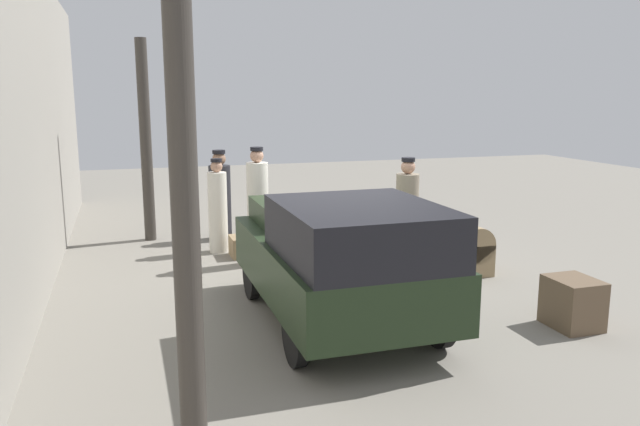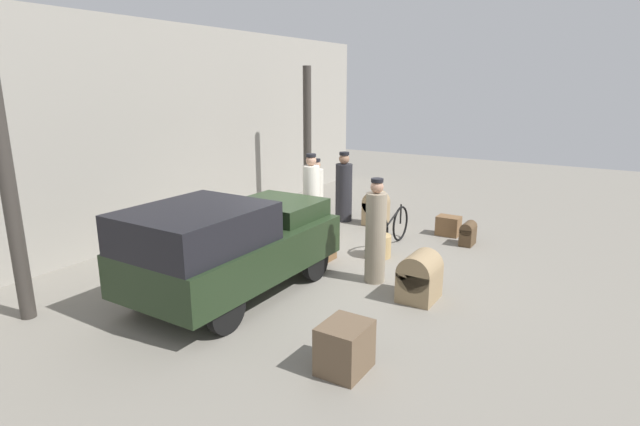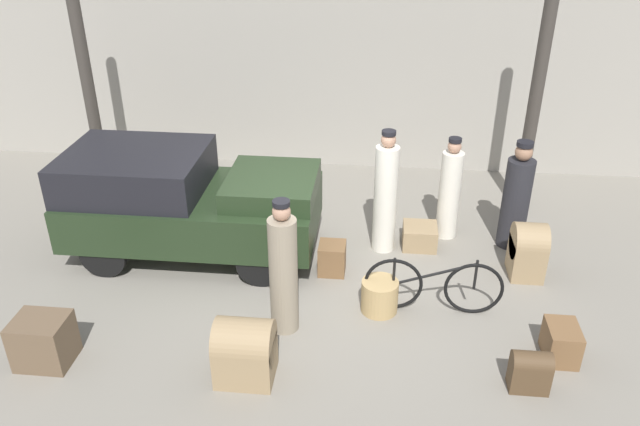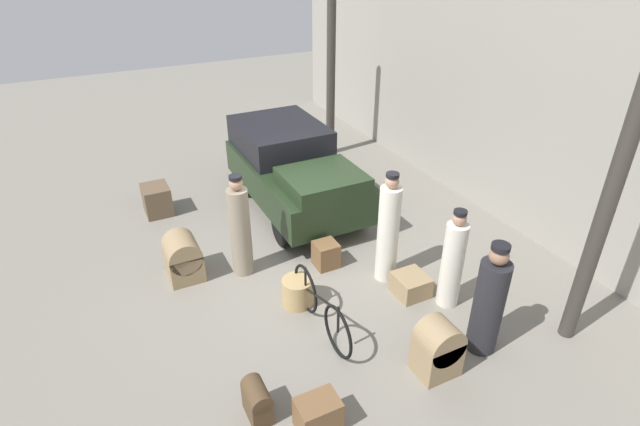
{
  "view_description": "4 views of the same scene",
  "coord_description": "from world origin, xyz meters",
  "px_view_note": "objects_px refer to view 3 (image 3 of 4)",
  "views": [
    {
      "loc": [
        -8.48,
        2.95,
        2.71
      ],
      "look_at": [
        0.2,
        0.2,
        0.95
      ],
      "focal_mm": 35.0,
      "sensor_mm": 36.0,
      "label": 1
    },
    {
      "loc": [
        -7.28,
        -4.47,
        3.25
      ],
      "look_at": [
        0.2,
        0.2,
        0.95
      ],
      "focal_mm": 28.0,
      "sensor_mm": 36.0,
      "label": 2
    },
    {
      "loc": [
        0.97,
        -7.18,
        4.92
      ],
      "look_at": [
        0.2,
        0.2,
        0.95
      ],
      "focal_mm": 35.0,
      "sensor_mm": 36.0,
      "label": 3
    },
    {
      "loc": [
        6.53,
        -2.94,
        5.01
      ],
      "look_at": [
        0.2,
        0.2,
        0.95
      ],
      "focal_mm": 28.0,
      "sensor_mm": 36.0,
      "label": 4
    }
  ],
  "objects_px": {
    "porter_with_bicycle": "(516,200)",
    "conductor_in_dark_uniform": "(283,272)",
    "suitcase_black_upright": "(245,350)",
    "bicycle": "(433,286)",
    "porter_standing_middle": "(450,192)",
    "trunk_wicker_pale": "(561,342)",
    "trunk_barrel_dark": "(528,250)",
    "trunk_umber_medium": "(530,370)",
    "suitcase_small_leather": "(43,341)",
    "porter_carrying_trunk": "(385,196)",
    "suitcase_tan_flat": "(332,258)",
    "truck": "(185,199)",
    "trunk_large_brown": "(420,236)",
    "wicker_basket": "(380,296)"
  },
  "relations": [
    {
      "from": "porter_with_bicycle",
      "to": "conductor_in_dark_uniform",
      "type": "bearing_deg",
      "value": -142.92
    },
    {
      "from": "suitcase_black_upright",
      "to": "bicycle",
      "type": "bearing_deg",
      "value": 34.09
    },
    {
      "from": "porter_standing_middle",
      "to": "trunk_wicker_pale",
      "type": "distance_m",
      "value": 3.01
    },
    {
      "from": "trunk_barrel_dark",
      "to": "trunk_umber_medium",
      "type": "height_order",
      "value": "trunk_barrel_dark"
    },
    {
      "from": "porter_standing_middle",
      "to": "suitcase_small_leather",
      "type": "bearing_deg",
      "value": -144.42
    },
    {
      "from": "porter_with_bicycle",
      "to": "porter_carrying_trunk",
      "type": "distance_m",
      "value": 1.95
    },
    {
      "from": "suitcase_black_upright",
      "to": "trunk_wicker_pale",
      "type": "xyz_separation_m",
      "value": [
        3.56,
        0.69,
        -0.16
      ]
    },
    {
      "from": "trunk_umber_medium",
      "to": "suitcase_tan_flat",
      "type": "bearing_deg",
      "value": 138.25
    },
    {
      "from": "porter_with_bicycle",
      "to": "trunk_wicker_pale",
      "type": "distance_m",
      "value": 2.62
    },
    {
      "from": "trunk_barrel_dark",
      "to": "suitcase_black_upright",
      "type": "height_order",
      "value": "trunk_barrel_dark"
    },
    {
      "from": "porter_standing_middle",
      "to": "porter_with_bicycle",
      "type": "bearing_deg",
      "value": -11.05
    },
    {
      "from": "porter_with_bicycle",
      "to": "porter_carrying_trunk",
      "type": "relative_size",
      "value": 0.89
    },
    {
      "from": "truck",
      "to": "trunk_umber_medium",
      "type": "height_order",
      "value": "truck"
    },
    {
      "from": "bicycle",
      "to": "conductor_in_dark_uniform",
      "type": "xyz_separation_m",
      "value": [
        -1.83,
        -0.53,
        0.43
      ]
    },
    {
      "from": "porter_carrying_trunk",
      "to": "suitcase_black_upright",
      "type": "bearing_deg",
      "value": -116.72
    },
    {
      "from": "porter_carrying_trunk",
      "to": "trunk_large_brown",
      "type": "bearing_deg",
      "value": 11.67
    },
    {
      "from": "conductor_in_dark_uniform",
      "to": "trunk_umber_medium",
      "type": "xyz_separation_m",
      "value": [
        2.8,
        -0.77,
        -0.56
      ]
    },
    {
      "from": "porter_with_bicycle",
      "to": "suitcase_black_upright",
      "type": "distance_m",
      "value": 4.72
    },
    {
      "from": "truck",
      "to": "porter_with_bicycle",
      "type": "relative_size",
      "value": 2.13
    },
    {
      "from": "porter_with_bicycle",
      "to": "bicycle",
      "type": "bearing_deg",
      "value": -125.15
    },
    {
      "from": "porter_with_bicycle",
      "to": "trunk_wicker_pale",
      "type": "bearing_deg",
      "value": -86.45
    },
    {
      "from": "porter_carrying_trunk",
      "to": "trunk_large_brown",
      "type": "distance_m",
      "value": 0.9
    },
    {
      "from": "trunk_umber_medium",
      "to": "suitcase_small_leather",
      "type": "xyz_separation_m",
      "value": [
        -5.44,
        -0.12,
        0.04
      ]
    },
    {
      "from": "bicycle",
      "to": "suitcase_black_upright",
      "type": "height_order",
      "value": "bicycle"
    },
    {
      "from": "trunk_barrel_dark",
      "to": "trunk_large_brown",
      "type": "distance_m",
      "value": 1.59
    },
    {
      "from": "trunk_umber_medium",
      "to": "suitcase_tan_flat",
      "type": "distance_m",
      "value": 3.12
    },
    {
      "from": "wicker_basket",
      "to": "porter_carrying_trunk",
      "type": "distance_m",
      "value": 1.69
    },
    {
      "from": "conductor_in_dark_uniform",
      "to": "trunk_large_brown",
      "type": "height_order",
      "value": "conductor_in_dark_uniform"
    },
    {
      "from": "porter_with_bicycle",
      "to": "suitcase_tan_flat",
      "type": "distance_m",
      "value": 2.88
    },
    {
      "from": "suitcase_tan_flat",
      "to": "trunk_umber_medium",
      "type": "bearing_deg",
      "value": -41.75
    },
    {
      "from": "bicycle",
      "to": "trunk_barrel_dark",
      "type": "distance_m",
      "value": 1.67
    },
    {
      "from": "porter_standing_middle",
      "to": "trunk_umber_medium",
      "type": "xyz_separation_m",
      "value": [
        0.65,
        -3.3,
        -0.49
      ]
    },
    {
      "from": "suitcase_tan_flat",
      "to": "porter_standing_middle",
      "type": "bearing_deg",
      "value": 36.1
    },
    {
      "from": "truck",
      "to": "bicycle",
      "type": "height_order",
      "value": "truck"
    },
    {
      "from": "porter_standing_middle",
      "to": "trunk_umber_medium",
      "type": "height_order",
      "value": "porter_standing_middle"
    },
    {
      "from": "porter_carrying_trunk",
      "to": "trunk_umber_medium",
      "type": "xyz_separation_m",
      "value": [
        1.62,
        -2.81,
        -0.62
      ]
    },
    {
      "from": "wicker_basket",
      "to": "suitcase_small_leather",
      "type": "bearing_deg",
      "value": -160.13
    },
    {
      "from": "bicycle",
      "to": "porter_with_bicycle",
      "type": "height_order",
      "value": "porter_with_bicycle"
    },
    {
      "from": "suitcase_tan_flat",
      "to": "trunk_wicker_pale",
      "type": "bearing_deg",
      "value": -28.57
    },
    {
      "from": "truck",
      "to": "conductor_in_dark_uniform",
      "type": "relative_size",
      "value": 2.02
    },
    {
      "from": "conductor_in_dark_uniform",
      "to": "suitcase_tan_flat",
      "type": "relative_size",
      "value": 3.98
    },
    {
      "from": "suitcase_black_upright",
      "to": "suitcase_tan_flat",
      "type": "distance_m",
      "value": 2.34
    },
    {
      "from": "porter_with_bicycle",
      "to": "porter_standing_middle",
      "type": "bearing_deg",
      "value": 168.95
    },
    {
      "from": "wicker_basket",
      "to": "porter_standing_middle",
      "type": "relative_size",
      "value": 0.29
    },
    {
      "from": "bicycle",
      "to": "porter_standing_middle",
      "type": "height_order",
      "value": "porter_standing_middle"
    },
    {
      "from": "wicker_basket",
      "to": "suitcase_tan_flat",
      "type": "bearing_deg",
      "value": 129.45
    },
    {
      "from": "wicker_basket",
      "to": "trunk_wicker_pale",
      "type": "xyz_separation_m",
      "value": [
        2.1,
        -0.69,
        -0.0
      ]
    },
    {
      "from": "conductor_in_dark_uniform",
      "to": "trunk_wicker_pale",
      "type": "relative_size",
      "value": 3.61
    },
    {
      "from": "conductor_in_dark_uniform",
      "to": "porter_carrying_trunk",
      "type": "xyz_separation_m",
      "value": [
        1.18,
        2.03,
        0.06
      ]
    },
    {
      "from": "truck",
      "to": "trunk_barrel_dark",
      "type": "xyz_separation_m",
      "value": [
        4.88,
        -0.17,
        -0.46
      ]
    }
  ]
}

